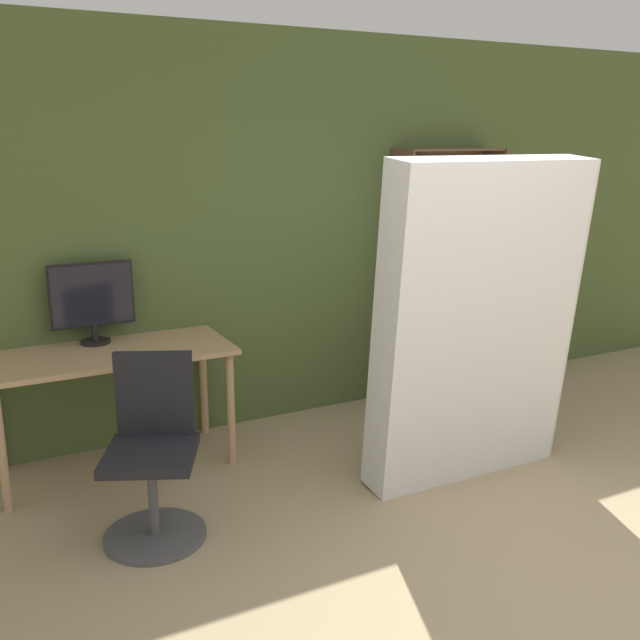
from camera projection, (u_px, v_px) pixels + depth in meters
ground_plane at (600, 633)px, 2.95m from camera, size 16.00×16.00×0.00m
wall_back at (301, 231)px, 5.05m from camera, size 8.00×0.06×2.70m
desk at (111, 366)px, 4.27m from camera, size 1.43×0.66×0.75m
monitor at (92, 299)px, 4.35m from camera, size 0.50×0.18×0.51m
office_chair at (153, 465)px, 3.61m from camera, size 0.58×0.58×0.94m
bookshelf at (429, 281)px, 5.48m from camera, size 0.86×0.30×1.91m
mattress_near at (478, 324)px, 4.09m from camera, size 1.27×0.43×1.90m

